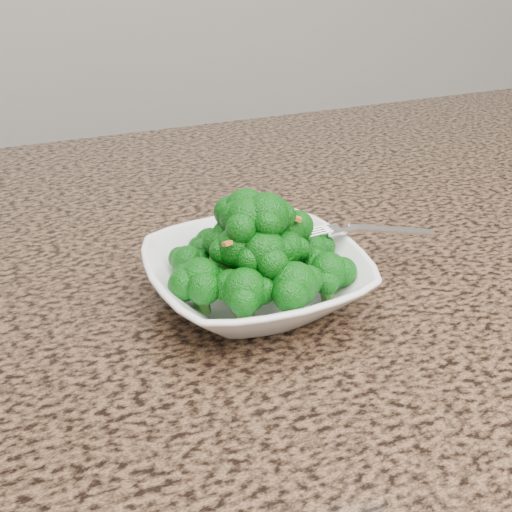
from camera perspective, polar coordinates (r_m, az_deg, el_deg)
name	(u,v)px	position (r m, az deg, el deg)	size (l,w,h in m)	color
granite_counter	(259,278)	(0.69, 0.24, -2.01)	(1.64, 1.04, 0.03)	brown
bowl	(256,279)	(0.61, 0.00, -2.04)	(0.21, 0.21, 0.05)	white
broccoli_pile	(256,219)	(0.58, 0.00, 3.29)	(0.18, 0.18, 0.08)	#0B630D
garlic_topping	(256,177)	(0.57, 0.00, 7.01)	(0.11, 0.11, 0.01)	orange
fork	(351,229)	(0.65, 8.48, 2.35)	(0.16, 0.03, 0.01)	silver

